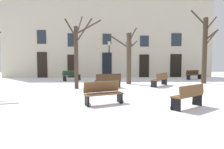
{
  "coord_description": "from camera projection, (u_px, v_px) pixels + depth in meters",
  "views": [
    {
      "loc": [
        -0.54,
        -10.73,
        1.77
      ],
      "look_at": [
        0.0,
        1.79,
        0.82
      ],
      "focal_mm": 31.35,
      "sensor_mm": 36.0,
      "label": 1
    }
  ],
  "objects": [
    {
      "name": "ground_plane",
      "position": [
        113.0,
        92.0,
        10.84
      ],
      "size": [
        33.97,
        33.97,
        0.0
      ],
      "primitive_type": "plane",
      "color": "white"
    },
    {
      "name": "building_facade",
      "position": [
        109.0,
        36.0,
        19.64
      ],
      "size": [
        21.23,
        0.6,
        8.15
      ],
      "color": "beige",
      "rests_on": "ground"
    },
    {
      "name": "tree_foreground",
      "position": [
        77.0,
        52.0,
        11.8
      ],
      "size": [
        2.37,
        2.04,
        4.38
      ],
      "color": "#423326",
      "rests_on": "ground"
    },
    {
      "name": "tree_right_of_center",
      "position": [
        205.0,
        49.0,
        14.55
      ],
      "size": [
        1.52,
        1.5,
        5.53
      ],
      "color": "#423326",
      "rests_on": "ground"
    },
    {
      "name": "bench_near_lamp",
      "position": [
        188.0,
        96.0,
        7.12
      ],
      "size": [
        1.49,
        1.21,
        0.87
      ],
      "rotation": [
        0.0,
        0.0,
        3.74
      ],
      "color": "brown",
      "rests_on": "ground"
    },
    {
      "name": "bench_back_to_back_right",
      "position": [
        194.0,
        75.0,
        17.61
      ],
      "size": [
        1.65,
        1.11,
        0.83
      ],
      "rotation": [
        0.0,
        0.0,
        0.46
      ],
      "color": "#3D2819",
      "rests_on": "ground"
    },
    {
      "name": "bench_near_center_tree",
      "position": [
        103.0,
        93.0,
        7.8
      ],
      "size": [
        1.62,
        1.06,
        0.9
      ],
      "rotation": [
        0.0,
        0.0,
        0.4
      ],
      "color": "brown",
      "rests_on": "ground"
    },
    {
      "name": "bench_facing_shops",
      "position": [
        108.0,
        81.0,
        12.23
      ],
      "size": [
        1.7,
        0.91,
        0.91
      ],
      "rotation": [
        0.0,
        0.0,
        3.43
      ],
      "color": "#3D2819",
      "rests_on": "ground"
    },
    {
      "name": "streetlamp",
      "position": [
        109.0,
        55.0,
        17.97
      ],
      "size": [
        0.3,
        0.3,
        3.52
      ],
      "color": "black",
      "rests_on": "ground"
    },
    {
      "name": "bench_by_litter_bin",
      "position": [
        160.0,
        79.0,
        13.16
      ],
      "size": [
        1.56,
        1.77,
        0.88
      ],
      "rotation": [
        0.0,
        0.0,
        4.04
      ],
      "color": "brown",
      "rests_on": "ground"
    },
    {
      "name": "tree_center",
      "position": [
        129.0,
        56.0,
        14.2
      ],
      "size": [
        2.05,
        2.06,
        3.97
      ],
      "color": "#4C3D2D",
      "rests_on": "ground"
    },
    {
      "name": "bench_back_to_back_left",
      "position": [
        72.0,
        75.0,
        16.7
      ],
      "size": [
        1.47,
        1.43,
        0.86
      ],
      "rotation": [
        0.0,
        0.0,
        0.76
      ],
      "color": "#2D4C33",
      "rests_on": "ground"
    }
  ]
}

